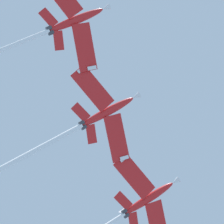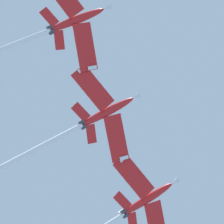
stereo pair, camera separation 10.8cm
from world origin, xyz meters
name	(u,v)px [view 2 (the right image)]	position (x,y,z in m)	size (l,w,h in m)	color
jet_inner_left	(121,216)	(-14.00, 24.53, 97.38)	(25.78, 38.77, 21.14)	red
jet_centre	(73,130)	(2.24, 14.90, 96.57)	(24.54, 36.25, 19.74)	red
jet_inner_right	(36,36)	(19.27, 7.79, 96.60)	(25.98, 41.38, 23.24)	red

